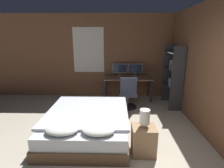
{
  "coord_description": "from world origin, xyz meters",
  "views": [
    {
      "loc": [
        0.16,
        -2.09,
        1.99
      ],
      "look_at": [
        0.05,
        2.46,
        0.75
      ],
      "focal_mm": 28.0,
      "sensor_mm": 36.0,
      "label": 1
    }
  ],
  "objects": [
    {
      "name": "wall_side_right",
      "position": [
        2.0,
        1.5,
        1.35
      ],
      "size": [
        0.06,
        12.0,
        2.7
      ],
      "color": "brown",
      "rests_on": "ground_plane"
    },
    {
      "name": "wall_back",
      "position": [
        -0.01,
        3.71,
        1.35
      ],
      "size": [
        12.0,
        0.08,
        2.7
      ],
      "color": "brown",
      "rests_on": "ground_plane"
    },
    {
      "name": "office_chair",
      "position": [
        0.49,
        2.58,
        0.38
      ],
      "size": [
        0.52,
        0.52,
        0.93
      ],
      "color": "black",
      "rests_on": "ground_plane"
    },
    {
      "name": "keyboard",
      "position": [
        0.53,
        3.09,
        0.74
      ],
      "size": [
        0.38,
        0.13,
        0.02
      ],
      "color": "#B7B7BC",
      "rests_on": "desk"
    },
    {
      "name": "bedside_lamp",
      "position": [
        0.64,
        0.58,
        0.7
      ],
      "size": [
        0.17,
        0.17,
        0.31
      ],
      "color": "gray",
      "rests_on": "nightstand"
    },
    {
      "name": "bed",
      "position": [
        -0.43,
        1.18,
        0.25
      ],
      "size": [
        1.66,
        1.96,
        0.57
      ],
      "color": "brown",
      "rests_on": "ground_plane"
    },
    {
      "name": "nightstand",
      "position": [
        0.64,
        0.58,
        0.26
      ],
      "size": [
        0.4,
        0.37,
        0.51
      ],
      "color": "#997551",
      "rests_on": "ground_plane"
    },
    {
      "name": "monitor_right",
      "position": [
        0.79,
        3.54,
        0.97
      ],
      "size": [
        0.47,
        0.16,
        0.41
      ],
      "color": "#B7B7BC",
      "rests_on": "desk"
    },
    {
      "name": "monitor_left",
      "position": [
        0.28,
        3.54,
        0.97
      ],
      "size": [
        0.47,
        0.16,
        0.41
      ],
      "color": "#B7B7BC",
      "rests_on": "desk"
    },
    {
      "name": "desk",
      "position": [
        0.53,
        3.31,
        0.65
      ],
      "size": [
        1.52,
        0.66,
        0.73
      ],
      "color": "#846042",
      "rests_on": "ground_plane"
    },
    {
      "name": "bookshelf",
      "position": [
        1.78,
        2.74,
        0.97
      ],
      "size": [
        0.34,
        0.86,
        1.75
      ],
      "color": "#333338",
      "rests_on": "ground_plane"
    },
    {
      "name": "computer_mouse",
      "position": [
        0.81,
        3.09,
        0.75
      ],
      "size": [
        0.07,
        0.05,
        0.04
      ],
      "color": "#B7B7BC",
      "rests_on": "desk"
    }
  ]
}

